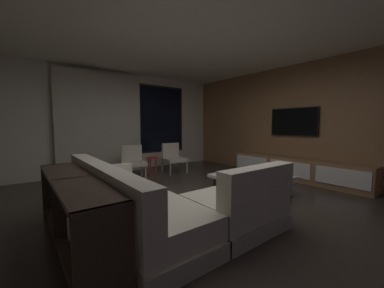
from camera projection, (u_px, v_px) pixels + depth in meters
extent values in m
plane|color=#332B26|center=(208.00, 208.00, 3.49)|extent=(9.20, 9.20, 0.00)
cube|color=silver|center=(120.00, 122.00, 6.25)|extent=(6.60, 0.12, 2.70)
cube|color=black|center=(162.00, 119.00, 6.99)|extent=(1.52, 0.02, 2.02)
cube|color=black|center=(162.00, 119.00, 6.98)|extent=(1.40, 0.03, 1.90)
cube|color=beige|center=(101.00, 124.00, 5.78)|extent=(2.10, 0.12, 2.60)
cube|color=#8E6642|center=(306.00, 122.00, 5.24)|extent=(0.12, 7.80, 2.70)
plane|color=silver|center=(209.00, 26.00, 3.26)|extent=(8.20, 8.20, 0.00)
cube|color=#B1A997|center=(133.00, 219.00, 2.84)|extent=(0.90, 2.50, 0.18)
cube|color=beige|center=(132.00, 203.00, 2.82)|extent=(0.86, 2.42, 0.24)
cube|color=beige|center=(103.00, 182.00, 2.58)|extent=(0.20, 2.50, 0.40)
cube|color=beige|center=(104.00, 172.00, 3.71)|extent=(0.90, 0.20, 0.18)
cube|color=#B1A997|center=(234.00, 220.00, 2.81)|extent=(1.10, 0.90, 0.18)
cube|color=beige|center=(234.00, 204.00, 2.79)|extent=(1.07, 0.86, 0.24)
cube|color=beige|center=(259.00, 185.00, 2.49)|extent=(1.10, 0.20, 0.40)
cube|color=beige|center=(100.00, 176.00, 3.09)|extent=(0.10, 0.36, 0.36)
cube|color=#B2A893|center=(123.00, 190.00, 2.42)|extent=(0.10, 0.36, 0.36)
cube|color=#382A21|center=(252.00, 186.00, 4.15)|extent=(1.00, 1.00, 0.30)
cube|color=white|center=(252.00, 177.00, 4.13)|extent=(1.16, 1.16, 0.06)
cube|color=#58A78E|center=(250.00, 174.00, 4.12)|extent=(0.28, 0.21, 0.03)
cube|color=#9C5F85|center=(248.00, 173.00, 4.12)|extent=(0.28, 0.19, 0.02)
cube|color=#CACD72|center=(249.00, 172.00, 4.12)|extent=(0.26, 0.18, 0.03)
cube|color=#4FBCA7|center=(249.00, 170.00, 4.11)|extent=(0.22, 0.15, 0.03)
cylinder|color=#B2ADA0|center=(187.00, 167.00, 5.92)|extent=(0.04, 0.04, 0.36)
cylinder|color=#B2ADA0|center=(170.00, 169.00, 5.68)|extent=(0.04, 0.04, 0.36)
cylinder|color=#B2ADA0|center=(178.00, 164.00, 6.35)|extent=(0.04, 0.04, 0.36)
cylinder|color=#B2ADA0|center=(162.00, 166.00, 6.10)|extent=(0.04, 0.04, 0.36)
cube|color=beige|center=(174.00, 159.00, 6.00)|extent=(0.60, 0.62, 0.08)
cube|color=beige|center=(170.00, 150.00, 6.18)|extent=(0.49, 0.14, 0.38)
cylinder|color=#B2ADA0|center=(146.00, 172.00, 5.26)|extent=(0.04, 0.04, 0.36)
cylinder|color=#B2ADA0|center=(124.00, 174.00, 5.07)|extent=(0.04, 0.04, 0.36)
cylinder|color=#B2ADA0|center=(142.00, 168.00, 5.72)|extent=(0.04, 0.04, 0.36)
cylinder|color=#B2ADA0|center=(122.00, 170.00, 5.53)|extent=(0.04, 0.04, 0.36)
cube|color=beige|center=(133.00, 163.00, 5.38)|extent=(0.66, 0.68, 0.08)
cube|color=beige|center=(132.00, 153.00, 5.58)|extent=(0.49, 0.20, 0.38)
cylinder|color=red|center=(149.00, 167.00, 5.66)|extent=(0.03, 0.03, 0.46)
cylinder|color=red|center=(156.00, 166.00, 5.78)|extent=(0.03, 0.03, 0.46)
cylinder|color=red|center=(150.00, 166.00, 5.80)|extent=(0.03, 0.03, 0.46)
cylinder|color=red|center=(152.00, 158.00, 5.70)|extent=(0.32, 0.32, 0.02)
cube|color=#8E6642|center=(294.00, 169.00, 5.24)|extent=(0.44, 3.10, 0.52)
cube|color=white|center=(341.00, 177.00, 4.28)|extent=(0.02, 0.93, 0.33)
cube|color=white|center=(289.00, 169.00, 5.10)|extent=(0.02, 0.93, 0.33)
cube|color=white|center=(251.00, 163.00, 5.92)|extent=(0.02, 0.93, 0.33)
cube|color=#39281A|center=(334.00, 182.00, 4.56)|extent=(0.33, 0.68, 0.19)
cube|color=#CD7756|center=(349.00, 186.00, 4.35)|extent=(0.03, 0.04, 0.16)
cube|color=#4E93AF|center=(341.00, 184.00, 4.45)|extent=(0.03, 0.04, 0.18)
cube|color=slate|center=(334.00, 182.00, 4.56)|extent=(0.03, 0.04, 0.18)
cube|color=#417361|center=(327.00, 182.00, 4.66)|extent=(0.03, 0.04, 0.14)
cube|color=#9376BC|center=(320.00, 180.00, 4.76)|extent=(0.03, 0.04, 0.19)
cube|color=black|center=(294.00, 122.00, 5.38)|extent=(0.04, 1.14, 0.66)
cube|color=black|center=(294.00, 122.00, 5.37)|extent=(0.05, 1.10, 0.62)
cube|color=#382A21|center=(73.00, 180.00, 2.30)|extent=(0.40, 2.10, 0.04)
cube|color=#382A21|center=(75.00, 234.00, 2.35)|extent=(0.38, 2.04, 0.03)
cube|color=#382A21|center=(105.00, 260.00, 1.52)|extent=(0.40, 0.04, 0.74)
cube|color=#382A21|center=(59.00, 190.00, 3.14)|extent=(0.40, 0.04, 0.74)
cube|color=#382A21|center=(74.00, 213.00, 2.33)|extent=(0.38, 0.03, 0.74)
cube|color=silver|center=(99.00, 257.00, 1.69)|extent=(0.18, 0.04, 0.27)
cube|color=white|center=(90.00, 245.00, 1.87)|extent=(0.18, 0.04, 0.26)
cube|color=white|center=(83.00, 234.00, 2.06)|extent=(0.18, 0.04, 0.25)
cube|color=silver|center=(78.00, 227.00, 2.25)|extent=(0.18, 0.04, 0.22)
cube|color=white|center=(73.00, 218.00, 2.43)|extent=(0.18, 0.04, 0.23)
cube|color=silver|center=(69.00, 212.00, 2.62)|extent=(0.18, 0.04, 0.23)
cube|color=white|center=(65.00, 205.00, 2.80)|extent=(0.18, 0.04, 0.26)
cube|color=silver|center=(62.00, 200.00, 2.99)|extent=(0.18, 0.04, 0.27)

